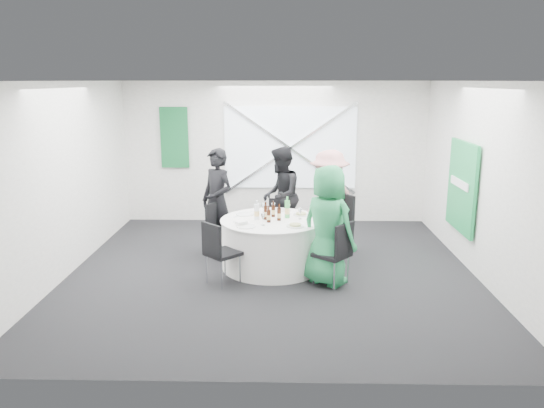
{
  "coord_description": "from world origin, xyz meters",
  "views": [
    {
      "loc": [
        0.17,
        -7.53,
        2.81
      ],
      "look_at": [
        0.0,
        0.2,
        1.0
      ],
      "focal_mm": 35.0,
      "sensor_mm": 36.0,
      "label": 1
    }
  ],
  "objects_px": {
    "person_woman_pink": "(329,202)",
    "person_woman_green": "(328,226)",
    "green_water_bottle": "(287,209)",
    "chair_back": "(278,219)",
    "clear_water_bottle": "(257,212)",
    "person_man_back": "(281,196)",
    "banquet_table": "(272,243)",
    "chair_back_right": "(339,220)",
    "chair_back_left": "(219,225)",
    "chair_front_right": "(337,249)",
    "person_man_back_left": "(217,201)",
    "chair_front_left": "(218,249)"
  },
  "relations": [
    {
      "from": "green_water_bottle",
      "to": "chair_back_left",
      "type": "bearing_deg",
      "value": 158.69
    },
    {
      "from": "green_water_bottle",
      "to": "chair_front_right",
      "type": "bearing_deg",
      "value": -52.56
    },
    {
      "from": "chair_back",
      "to": "chair_back_left",
      "type": "distance_m",
      "value": 1.12
    },
    {
      "from": "chair_back_left",
      "to": "green_water_bottle",
      "type": "relative_size",
      "value": 2.66
    },
    {
      "from": "chair_back_left",
      "to": "green_water_bottle",
      "type": "bearing_deg",
      "value": -79.73
    },
    {
      "from": "chair_back_right",
      "to": "clear_water_bottle",
      "type": "xyz_separation_m",
      "value": [
        -1.31,
        -0.62,
        0.28
      ]
    },
    {
      "from": "banquet_table",
      "to": "person_man_back_left",
      "type": "height_order",
      "value": "person_man_back_left"
    },
    {
      "from": "chair_back",
      "to": "chair_back_left",
      "type": "relative_size",
      "value": 0.93
    },
    {
      "from": "person_man_back_left",
      "to": "banquet_table",
      "type": "bearing_deg",
      "value": -0.0
    },
    {
      "from": "chair_back",
      "to": "person_woman_green",
      "type": "xyz_separation_m",
      "value": [
        0.7,
        -1.76,
        0.37
      ]
    },
    {
      "from": "person_man_back",
      "to": "person_woman_pink",
      "type": "bearing_deg",
      "value": 63.02
    },
    {
      "from": "banquet_table",
      "to": "person_woman_pink",
      "type": "relative_size",
      "value": 0.91
    },
    {
      "from": "chair_back_right",
      "to": "person_woman_pink",
      "type": "xyz_separation_m",
      "value": [
        -0.16,
        0.16,
        0.26
      ]
    },
    {
      "from": "chair_back",
      "to": "clear_water_bottle",
      "type": "height_order",
      "value": "clear_water_bottle"
    },
    {
      "from": "chair_back_left",
      "to": "person_man_back_left",
      "type": "height_order",
      "value": "person_man_back_left"
    },
    {
      "from": "person_woman_pink",
      "to": "person_man_back",
      "type": "bearing_deg",
      "value": -72.56
    },
    {
      "from": "banquet_table",
      "to": "green_water_bottle",
      "type": "xyz_separation_m",
      "value": [
        0.23,
        0.11,
        0.51
      ]
    },
    {
      "from": "chair_front_right",
      "to": "person_woman_green",
      "type": "bearing_deg",
      "value": -97.19
    },
    {
      "from": "chair_front_right",
      "to": "clear_water_bottle",
      "type": "bearing_deg",
      "value": -83.83
    },
    {
      "from": "person_woman_green",
      "to": "clear_water_bottle",
      "type": "relative_size",
      "value": 5.81
    },
    {
      "from": "chair_front_left",
      "to": "person_woman_pink",
      "type": "xyz_separation_m",
      "value": [
        1.65,
        1.52,
        0.33
      ]
    },
    {
      "from": "banquet_table",
      "to": "clear_water_bottle",
      "type": "height_order",
      "value": "clear_water_bottle"
    },
    {
      "from": "chair_back",
      "to": "person_woman_green",
      "type": "relative_size",
      "value": 0.48
    },
    {
      "from": "chair_back",
      "to": "person_man_back_left",
      "type": "distance_m",
      "value": 1.14
    },
    {
      "from": "banquet_table",
      "to": "chair_back_left",
      "type": "height_order",
      "value": "chair_back_left"
    },
    {
      "from": "chair_front_right",
      "to": "person_man_back",
      "type": "bearing_deg",
      "value": -118.52
    },
    {
      "from": "banquet_table",
      "to": "chair_back_left",
      "type": "relative_size",
      "value": 1.78
    },
    {
      "from": "chair_front_left",
      "to": "person_man_back_left",
      "type": "distance_m",
      "value": 1.56
    },
    {
      "from": "chair_back",
      "to": "clear_water_bottle",
      "type": "xyz_separation_m",
      "value": [
        -0.32,
        -1.11,
        0.4
      ]
    },
    {
      "from": "person_woman_green",
      "to": "green_water_bottle",
      "type": "distance_m",
      "value": 0.94
    },
    {
      "from": "clear_water_bottle",
      "to": "person_woman_green",
      "type": "bearing_deg",
      "value": -32.49
    },
    {
      "from": "chair_back",
      "to": "banquet_table",
      "type": "bearing_deg",
      "value": -90.0
    },
    {
      "from": "chair_back_left",
      "to": "chair_front_right",
      "type": "relative_size",
      "value": 0.94
    },
    {
      "from": "chair_front_right",
      "to": "chair_back",
      "type": "bearing_deg",
      "value": -115.87
    },
    {
      "from": "banquet_table",
      "to": "chair_back",
      "type": "xyz_separation_m",
      "value": [
        0.09,
        1.11,
        0.09
      ]
    },
    {
      "from": "banquet_table",
      "to": "chair_back_right",
      "type": "bearing_deg",
      "value": 29.79
    },
    {
      "from": "chair_back",
      "to": "chair_front_right",
      "type": "height_order",
      "value": "chair_front_right"
    },
    {
      "from": "chair_back_right",
      "to": "chair_back",
      "type": "bearing_deg",
      "value": -146.16
    },
    {
      "from": "chair_back_right",
      "to": "chair_front_right",
      "type": "bearing_deg",
      "value": -36.76
    },
    {
      "from": "banquet_table",
      "to": "chair_back_right",
      "type": "xyz_separation_m",
      "value": [
        1.08,
        0.62,
        0.22
      ]
    },
    {
      "from": "chair_front_right",
      "to": "person_man_back",
      "type": "height_order",
      "value": "person_man_back"
    },
    {
      "from": "person_man_back",
      "to": "person_woman_pink",
      "type": "distance_m",
      "value": 0.95
    },
    {
      "from": "person_woman_pink",
      "to": "chair_back_left",
      "type": "bearing_deg",
      "value": -32.52
    },
    {
      "from": "green_water_bottle",
      "to": "person_woman_pink",
      "type": "bearing_deg",
      "value": 44.14
    },
    {
      "from": "person_man_back",
      "to": "person_man_back_left",
      "type": "bearing_deg",
      "value": -58.02
    },
    {
      "from": "chair_back_left",
      "to": "chair_front_left",
      "type": "height_order",
      "value": "chair_front_left"
    },
    {
      "from": "person_woman_pink",
      "to": "person_woman_green",
      "type": "relative_size",
      "value": 1.01
    },
    {
      "from": "chair_front_right",
      "to": "green_water_bottle",
      "type": "xyz_separation_m",
      "value": [
        -0.68,
        0.89,
        0.35
      ]
    },
    {
      "from": "chair_back",
      "to": "person_woman_green",
      "type": "height_order",
      "value": "person_woman_green"
    },
    {
      "from": "chair_back_left",
      "to": "person_woman_pink",
      "type": "bearing_deg",
      "value": -50.75
    }
  ]
}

